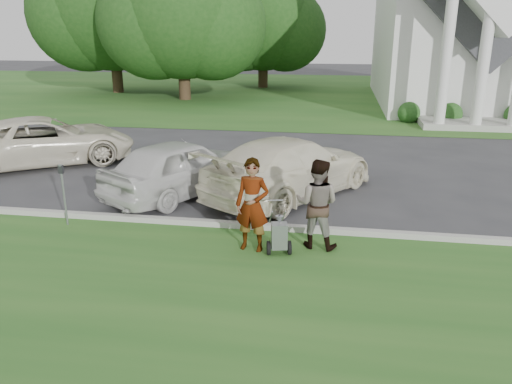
% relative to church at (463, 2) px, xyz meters
% --- Properties ---
extents(ground, '(120.00, 120.00, 0.00)m').
position_rel_church_xyz_m(ground, '(-9.00, -23.11, -5.94)').
color(ground, '#333335').
rests_on(ground, ground).
extents(grass_strip, '(80.00, 7.00, 0.01)m').
position_rel_church_xyz_m(grass_strip, '(-9.00, -26.11, -5.93)').
color(grass_strip, '#23551D').
rests_on(grass_strip, ground).
extents(church_lawn, '(80.00, 30.00, 0.01)m').
position_rel_church_xyz_m(church_lawn, '(-9.00, 3.89, -5.93)').
color(church_lawn, '#23551D').
rests_on(church_lawn, ground).
extents(curb, '(80.00, 0.18, 0.15)m').
position_rel_church_xyz_m(curb, '(-9.00, -22.56, -5.86)').
color(curb, '#9E9E93').
rests_on(curb, ground).
extents(church, '(9.19, 19.00, 24.10)m').
position_rel_church_xyz_m(church, '(0.00, 0.00, 0.00)').
color(church, white).
rests_on(church, ground).
extents(tree_left, '(10.63, 8.40, 9.71)m').
position_rel_church_xyz_m(tree_left, '(-17.01, -1.13, -0.83)').
color(tree_left, '#332316').
rests_on(tree_left, ground).
extents(tree_far, '(11.64, 9.20, 10.73)m').
position_rel_church_xyz_m(tree_far, '(-23.01, 1.87, -0.25)').
color(tree_far, '#332316').
rests_on(tree_far, ground).
extents(tree_back, '(9.61, 7.60, 8.89)m').
position_rel_church_xyz_m(tree_back, '(-13.01, 6.87, -1.21)').
color(tree_back, '#332316').
rests_on(tree_back, ground).
extents(striping_cart, '(0.60, 1.04, 0.91)m').
position_rel_church_xyz_m(striping_cart, '(-8.06, -23.81, -5.55)').
color(striping_cart, black).
rests_on(striping_cart, ground).
extents(person_left, '(0.78, 0.57, 1.95)m').
position_rel_church_xyz_m(person_left, '(-8.64, -23.68, -4.96)').
color(person_left, '#999999').
rests_on(person_left, ground).
extents(person_right, '(1.04, 0.87, 1.90)m').
position_rel_church_xyz_m(person_right, '(-7.34, -23.31, -4.99)').
color(person_right, '#999999').
rests_on(person_right, ground).
extents(parking_meter_near, '(0.11, 0.10, 1.48)m').
position_rel_church_xyz_m(parking_meter_near, '(-13.18, -23.03, -5.01)').
color(parking_meter_near, gray).
rests_on(parking_meter_near, ground).
extents(car_a, '(6.30, 5.49, 1.61)m').
position_rel_church_xyz_m(car_a, '(-16.75, -17.88, -5.13)').
color(car_a, beige).
rests_on(car_a, ground).
extents(car_b, '(3.92, 4.98, 1.59)m').
position_rel_church_xyz_m(car_b, '(-11.21, -20.36, -5.15)').
color(car_b, silver).
rests_on(car_b, ground).
extents(car_c, '(5.01, 5.95, 1.63)m').
position_rel_church_xyz_m(car_c, '(-8.21, -19.96, -5.12)').
color(car_c, white).
rests_on(car_c, ground).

